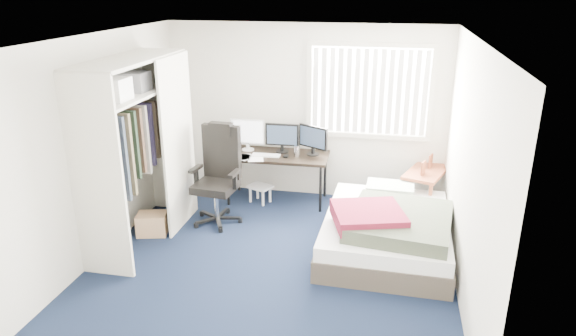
% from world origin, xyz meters
% --- Properties ---
extents(ground, '(4.20, 4.20, 0.00)m').
position_xyz_m(ground, '(0.00, 0.00, 0.00)').
color(ground, black).
rests_on(ground, ground).
extents(room_shell, '(4.20, 4.20, 4.20)m').
position_xyz_m(room_shell, '(0.00, 0.00, 1.51)').
color(room_shell, silver).
rests_on(room_shell, ground).
extents(window_assembly, '(1.72, 0.09, 1.32)m').
position_xyz_m(window_assembly, '(0.90, 2.04, 1.60)').
color(window_assembly, white).
rests_on(window_assembly, ground).
extents(closet, '(0.64, 1.84, 2.22)m').
position_xyz_m(closet, '(-1.67, 0.27, 1.35)').
color(closet, beige).
rests_on(closet, ground).
extents(desk, '(1.46, 0.70, 1.17)m').
position_xyz_m(desk, '(-0.33, 1.76, 0.75)').
color(desk, black).
rests_on(desk, ground).
extents(office_chair, '(0.68, 0.68, 1.31)m').
position_xyz_m(office_chair, '(-0.95, 0.95, 0.50)').
color(office_chair, black).
rests_on(office_chair, ground).
extents(footstool, '(0.39, 0.36, 0.26)m').
position_xyz_m(footstool, '(-0.56, 1.62, 0.20)').
color(footstool, white).
rests_on(footstool, ground).
extents(nightstand, '(0.71, 0.98, 0.79)m').
position_xyz_m(nightstand, '(1.75, 1.79, 0.54)').
color(nightstand, brown).
rests_on(nightstand, ground).
extents(bed, '(1.51, 1.98, 0.64)m').
position_xyz_m(bed, '(1.26, 0.54, 0.28)').
color(bed, '#3E352C').
rests_on(bed, ground).
extents(pine_box, '(0.42, 0.35, 0.27)m').
position_xyz_m(pine_box, '(-1.65, 0.38, 0.14)').
color(pine_box, tan).
rests_on(pine_box, ground).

